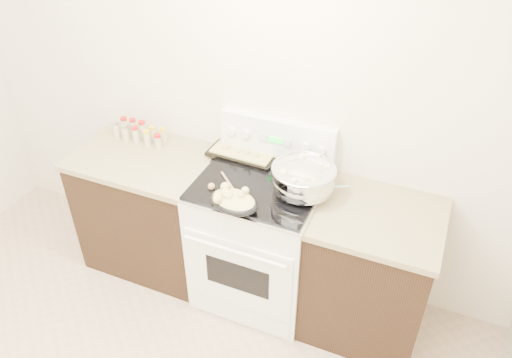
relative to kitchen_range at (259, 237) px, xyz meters
The scene contains 9 objects.
counter_left 0.83m from the kitchen_range, behind, with size 0.93×0.67×0.92m.
counter_right 0.73m from the kitchen_range, ahead, with size 0.73×0.67×0.92m.
kitchen_range is the anchor object (origin of this frame).
mixing_bowl 0.60m from the kitchen_range, ahead, with size 0.42×0.42×0.22m.
roasting_pan 0.58m from the kitchen_range, 98.07° to the right, with size 0.33×0.26×0.12m.
baking_sheet 0.58m from the kitchen_range, 127.92° to the left, with size 0.46×0.33×0.06m.
wooden_spoon 0.53m from the kitchen_range, 145.29° to the right, with size 0.20×0.19×0.04m.
blue_ladle 0.60m from the kitchen_range, ahead, with size 0.23×0.22×0.11m.
spice_jars 1.10m from the kitchen_range, behind, with size 0.38×0.15×0.13m.
Camera 1 is at (1.29, -0.83, 2.72)m, focal length 35.00 mm.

